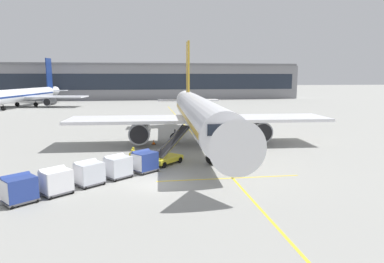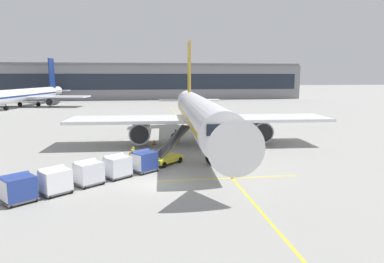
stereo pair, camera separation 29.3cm
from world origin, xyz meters
name	(u,v)px [view 1 (the left image)]	position (x,y,z in m)	size (l,w,h in m)	color
ground_plane	(157,184)	(0.00, 0.00, 0.00)	(600.00, 600.00, 0.00)	gray
parked_airplane	(200,115)	(6.00, 15.67, 3.64)	(32.15, 42.47, 14.10)	white
belt_loader	(167,154)	(1.30, 6.32, 0.93)	(4.43, 4.52, 3.48)	gold
baggage_cart_lead	(145,161)	(-0.91, 3.70, 1.00)	(2.62, 2.50, 1.91)	#515156
baggage_cart_second	(118,166)	(-3.11, 2.21, 1.00)	(2.62, 2.50, 1.91)	#515156
baggage_cart_third	(89,173)	(-5.18, 0.56, 1.00)	(2.62, 2.50, 1.91)	#515156
baggage_cart_fourth	(56,181)	(-7.19, -1.24, 1.00)	(2.62, 2.50, 1.91)	#515156
baggage_cart_fifth	(19,189)	(-9.18, -2.67, 1.00)	(2.62, 2.50, 1.91)	#515156
ground_crew_by_loader	(132,157)	(-2.01, 5.35, 1.00)	(0.57, 0.26, 1.74)	black
ground_crew_by_carts	(133,155)	(-1.94, 6.26, 1.00)	(0.30, 0.57, 1.74)	#333847
ground_crew_marshaller	(144,162)	(-0.99, 3.45, 1.00)	(0.45, 0.43, 1.74)	#514C42
safety_cone_engine_keepout	(154,142)	(0.31, 15.98, 0.29)	(0.53, 0.53, 0.61)	black
apron_guidance_line_lead_in	(202,145)	(6.25, 14.93, 0.00)	(0.20, 110.00, 0.01)	yellow
apron_guidance_line_stop_bar	(229,178)	(5.97, 0.74, 0.00)	(12.00, 0.20, 0.01)	yellow
terminal_building	(104,82)	(-14.67, 105.30, 6.49)	(144.84, 14.52, 13.09)	gray
distant_airplane	(24,95)	(-33.15, 74.94, 3.26)	(34.20, 42.91, 14.19)	silver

